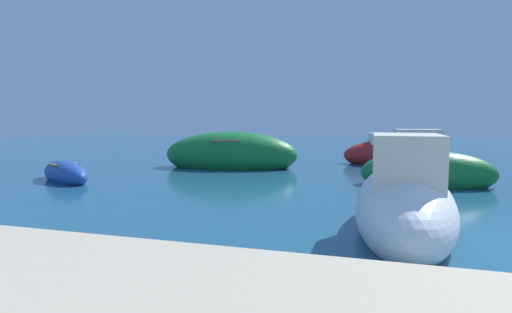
# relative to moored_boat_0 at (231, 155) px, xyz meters

# --- Properties ---
(moored_boat_0) EXTENTS (5.83, 2.91, 1.96)m
(moored_boat_0) POSITION_rel_moored_boat_0_xyz_m (0.00, 0.00, 0.00)
(moored_boat_0) COLOR #197233
(moored_boat_0) RESTS_ON ground
(moored_boat_1) EXTENTS (3.10, 2.38, 0.86)m
(moored_boat_1) POSITION_rel_moored_boat_0_xyz_m (-3.94, -5.12, -0.30)
(moored_boat_1) COLOR #1E479E
(moored_boat_1) RESTS_ON ground
(moored_boat_2) EXTENTS (1.73, 4.80, 2.13)m
(moored_boat_2) POSITION_rel_moored_boat_0_xyz_m (6.43, -8.48, -0.02)
(moored_boat_2) COLOR white
(moored_boat_2) RESTS_ON ground
(moored_boat_4) EXTENTS (4.73, 2.45, 1.73)m
(moored_boat_4) POSITION_rel_moored_boat_0_xyz_m (6.60, 3.41, -0.10)
(moored_boat_4) COLOR #B21E1E
(moored_boat_4) RESTS_ON ground
(moored_boat_5) EXTENTS (4.06, 1.78, 2.04)m
(moored_boat_5) POSITION_rel_moored_boat_0_xyz_m (7.37, -2.76, -0.06)
(moored_boat_5) COLOR #197233
(moored_boat_5) RESTS_ON ground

